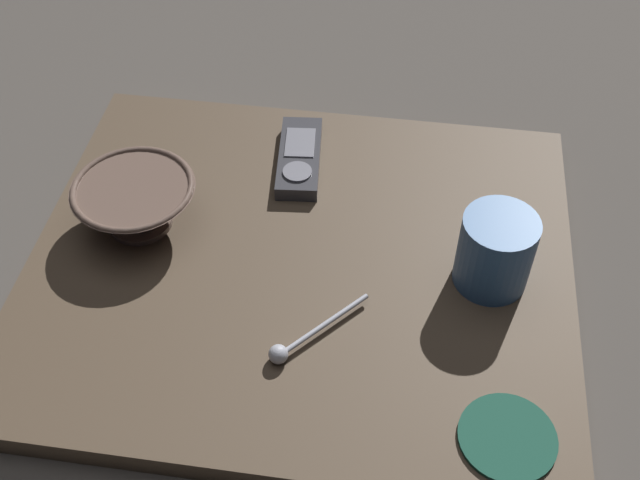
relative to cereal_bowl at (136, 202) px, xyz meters
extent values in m
plane|color=#47423D|center=(0.03, 0.21, -0.07)|extent=(6.00, 6.00, 0.00)
cube|color=#4C3D2D|center=(0.03, 0.21, -0.05)|extent=(0.58, 0.67, 0.03)
cylinder|color=brown|center=(0.00, 0.00, -0.03)|extent=(0.08, 0.08, 0.01)
cone|color=brown|center=(0.00, 0.00, 0.00)|extent=(0.16, 0.16, 0.05)
torus|color=brown|center=(0.00, 0.00, 0.03)|extent=(0.15, 0.15, 0.01)
cylinder|color=#33598C|center=(0.03, 0.44, 0.01)|extent=(0.09, 0.09, 0.10)
cylinder|color=#A3A5B2|center=(0.13, 0.26, -0.03)|extent=(0.09, 0.09, 0.01)
sphere|color=#A3A5B2|center=(0.18, 0.22, -0.03)|extent=(0.02, 0.02, 0.02)
cube|color=#38383D|center=(-0.14, 0.18, -0.03)|extent=(0.15, 0.07, 0.02)
cylinder|color=slate|center=(-0.10, 0.19, -0.02)|extent=(0.04, 0.04, 0.00)
cube|color=slate|center=(-0.16, 0.18, -0.02)|extent=(0.06, 0.05, 0.00)
cylinder|color=#194738|center=(0.24, 0.46, -0.04)|extent=(0.10, 0.10, 0.01)
camera|label=1|loc=(0.66, 0.33, 0.69)|focal=43.98mm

